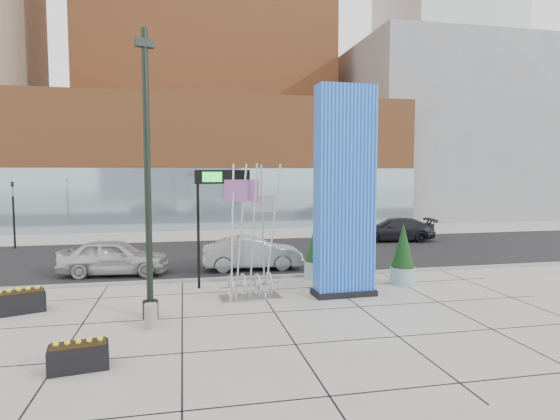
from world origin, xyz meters
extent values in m
plane|color=#9E9991|center=(0.00, 0.00, 0.00)|extent=(160.00, 160.00, 0.00)
cube|color=black|center=(0.00, 10.00, 0.01)|extent=(80.00, 12.00, 0.02)
cube|color=gray|center=(0.00, 4.00, 0.06)|extent=(80.00, 0.30, 0.12)
cube|color=#A15A2F|center=(1.00, 27.00, 5.50)|extent=(34.00, 10.00, 11.00)
cube|color=#8CA5B2|center=(1.00, 22.20, 2.50)|extent=(34.00, 0.60, 5.00)
cube|color=slate|center=(26.00, 32.00, 9.00)|extent=(20.00, 18.00, 18.00)
cube|color=#B2B7BC|center=(36.00, 48.00, 27.50)|extent=(16.00, 16.00, 55.00)
cube|color=#0C38B9|center=(4.00, 0.62, 3.92)|extent=(2.21, 0.96, 7.84)
cube|color=black|center=(4.00, 0.62, 0.11)|extent=(2.40, 1.15, 0.22)
cylinder|color=black|center=(-2.99, -0.79, 4.51)|extent=(0.20, 0.20, 9.03)
cylinder|color=black|center=(-2.99, -0.79, 0.28)|extent=(0.50, 0.50, 0.56)
cube|color=black|center=(-2.99, -0.79, 8.57)|extent=(0.61, 0.41, 0.25)
cube|color=silver|center=(0.47, 0.94, 0.03)|extent=(2.29, 1.30, 0.06)
cylinder|color=silver|center=(-0.23, 0.74, 2.49)|extent=(0.08, 0.08, 4.98)
cylinder|color=silver|center=(0.17, 1.09, 2.49)|extent=(0.08, 0.08, 4.98)
cylinder|color=silver|center=(0.57, 0.84, 2.49)|extent=(0.08, 0.08, 4.98)
cylinder|color=silver|center=(1.02, 1.14, 2.49)|extent=(0.08, 0.08, 4.98)
cylinder|color=silver|center=(1.27, 0.69, 2.49)|extent=(0.08, 0.08, 4.98)
torus|color=silver|center=(-0.28, 0.84, 0.48)|extent=(0.16, 0.91, 0.91)
torus|color=silver|center=(0.22, 1.04, 0.48)|extent=(0.16, 0.91, 0.91)
torus|color=silver|center=(0.72, 0.84, 0.48)|extent=(0.16, 0.91, 0.91)
torus|color=silver|center=(1.22, 1.04, 0.48)|extent=(0.16, 0.91, 0.91)
cube|color=red|center=(0.17, 0.94, 3.98)|extent=(1.28, 0.29, 0.80)
cube|color=silver|center=(1.07, 1.04, 3.49)|extent=(1.00, 0.05, 0.60)
cylinder|color=gray|center=(-2.91, -1.84, 0.37)|extent=(0.38, 0.38, 0.74)
cylinder|color=black|center=(-1.34, 2.80, 2.34)|extent=(0.11, 0.11, 4.69)
cube|color=black|center=(-0.33, 2.80, 4.47)|extent=(2.24, 0.53, 0.56)
cube|color=#19D833|center=(-0.78, 2.68, 4.47)|extent=(0.78, 0.14, 0.39)
cylinder|color=#7DA8A5|center=(7.00, 1.80, 0.36)|extent=(1.03, 1.03, 0.72)
cylinder|color=black|center=(7.00, 1.80, 0.72)|extent=(0.94, 0.94, 0.06)
cone|color=black|center=(7.00, 1.80, 1.64)|extent=(0.92, 0.92, 1.85)
cylinder|color=#7DA8A5|center=(4.58, 3.60, 0.38)|extent=(1.10, 1.10, 0.77)
cylinder|color=black|center=(4.58, 3.60, 0.77)|extent=(1.01, 1.01, 0.07)
cone|color=black|center=(4.58, 3.60, 1.76)|extent=(0.99, 0.99, 1.98)
cylinder|color=#7DA8A5|center=(3.80, 3.60, 0.38)|extent=(1.08, 1.08, 0.76)
cylinder|color=black|center=(3.80, 3.60, 0.76)|extent=(1.00, 1.00, 0.06)
cone|color=black|center=(3.80, 3.60, 1.73)|extent=(0.97, 0.97, 1.95)
cube|color=black|center=(-7.29, 0.69, 0.33)|extent=(1.72, 1.28, 0.66)
cube|color=black|center=(-7.29, 0.69, 0.69)|extent=(1.58, 1.14, 0.07)
cube|color=black|center=(-4.38, -4.50, 0.29)|extent=(1.43, 0.88, 0.57)
cube|color=black|center=(-4.38, -4.50, 0.59)|extent=(1.32, 0.77, 0.06)
imported|color=silver|center=(-5.00, 6.04, 0.81)|extent=(4.94, 2.41, 1.62)
imported|color=#9DA0A4|center=(1.31, 6.03, 0.78)|extent=(4.79, 1.86, 1.56)
imported|color=black|center=(12.08, 13.28, 0.78)|extent=(5.63, 2.96, 1.56)
cylinder|color=black|center=(-12.00, 15.00, 1.60)|extent=(0.12, 0.12, 3.20)
imported|color=black|center=(-12.00, 15.00, 3.65)|extent=(0.15, 0.18, 0.90)
camera|label=1|loc=(-1.92, -15.95, 4.63)|focal=30.00mm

